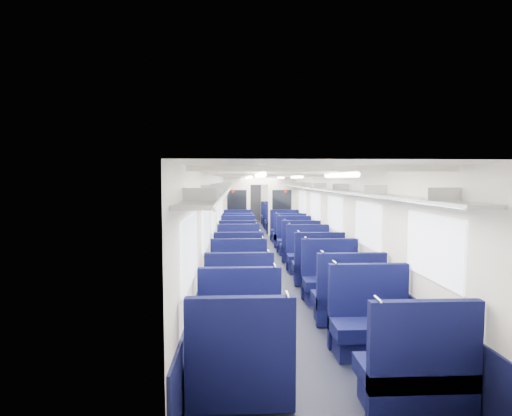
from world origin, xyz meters
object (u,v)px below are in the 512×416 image
Objects in this scene: seat_7 at (331,282)px; seat_27 at (272,217)px; seat_23 at (276,222)px; seat_9 at (318,268)px; seat_14 at (238,241)px; seat_21 at (279,225)px; seat_6 at (239,282)px; seat_12 at (238,248)px; seat_11 at (308,257)px; seat_24 at (238,220)px; seat_20 at (238,225)px; end_door at (254,202)px; seat_2 at (240,332)px; seat_18 at (238,231)px; seat_10 at (239,256)px; seat_26 at (238,217)px; seat_1 at (416,375)px; seat_13 at (300,248)px; seat_17 at (289,237)px; bulkhead at (259,204)px; seat_3 at (371,326)px; seat_8 at (239,267)px; seat_22 at (238,222)px; seat_25 at (274,219)px; seat_16 at (238,236)px; seat_5 at (348,301)px; seat_15 at (294,242)px; seat_4 at (239,300)px; seat_19 at (285,232)px; seat_0 at (240,370)px.

seat_7 and seat_27 have the same top height.
seat_7 is at bearing -90.00° from seat_23.
seat_9 is 1.00× the size of seat_23.
seat_21 is at bearing 68.62° from seat_14.
seat_14 is 1.00× the size of seat_23.
seat_7 is at bearing -90.00° from seat_21.
seat_12 is (0.00, 3.51, 0.00)m from seat_6.
seat_24 is at bearing 100.53° from seat_11.
seat_7 is 1.00× the size of seat_20.
end_door is 16.18m from seat_2.
seat_21 is (1.66, 1.91, 0.00)m from seat_18.
seat_21 is at bearing 90.00° from seat_9.
seat_10 is 10.02m from seat_26.
seat_1 is at bearing -64.73° from seat_6.
seat_23 is (0.00, 6.70, 0.00)m from seat_13.
seat_20 is at bearing 117.07° from seat_17.
seat_1 is 15.91m from seat_27.
seat_11 is 2.11m from seat_12.
seat_20 is at bearing 147.67° from bulkhead.
seat_2 is 1.67m from seat_3.
seat_7 and seat_8 have the same top height.
seat_23 is (1.66, 5.44, 0.00)m from seat_14.
seat_22 is 1.00× the size of seat_27.
seat_17 is (0.83, -8.11, -0.65)m from end_door.
seat_22 is at bearing 100.51° from seat_9.
seat_25 is at bearing 73.51° from bulkhead.
seat_17 is at bearing -39.50° from seat_18.
seat_16 and seat_20 have the same top height.
seat_5 and seat_15 have the same top height.
seat_2 is at bearing -96.98° from seat_25.
seat_22 is at bearing 106.78° from seat_15.
seat_15 is at bearing 73.60° from seat_4.
seat_5 is at bearing -90.00° from seat_9.
seat_8 is (-1.66, 3.44, 0.00)m from seat_3.
seat_19 is (1.66, 9.28, 0.00)m from seat_2.
seat_4 is 1.00× the size of seat_25.
seat_3 is (1.66, 1.08, 0.00)m from seat_0.
seat_1 and seat_6 have the same top height.
seat_2 is 1.00× the size of seat_18.
seat_26 is at bearing 143.53° from seat_25.
seat_22 is (0.00, 12.41, 0.00)m from seat_2.
seat_0 and seat_5 have the same top height.
seat_4 is at bearing -90.00° from seat_16.
seat_27 is (1.66, 5.36, 0.00)m from seat_18.
seat_21 is at bearing 49.07° from seat_18.
seat_24 is (-0.83, -2.63, -0.65)m from end_door.
seat_23 is (0.83, -3.63, -0.65)m from end_door.
seat_10 is at bearing -147.51° from seat_13.
seat_27 is (1.66, 14.77, 0.00)m from seat_2.
seat_6 is 1.98m from seat_9.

